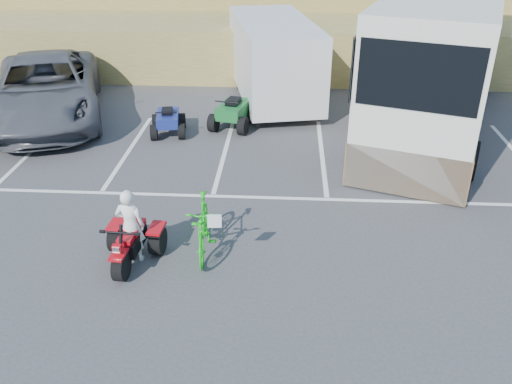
# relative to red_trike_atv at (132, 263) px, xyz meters

# --- Properties ---
(ground) EXTENTS (100.00, 100.00, 0.00)m
(ground) POSITION_rel_red_trike_atv_xyz_m (1.21, 0.37, 0.00)
(ground) COLOR #3D3D40
(ground) RESTS_ON ground
(parking_stripes) EXTENTS (28.00, 5.16, 0.01)m
(parking_stripes) POSITION_rel_red_trike_atv_xyz_m (2.07, 4.44, 0.00)
(parking_stripes) COLOR white
(parking_stripes) RESTS_ON ground
(grass_embankment) EXTENTS (40.00, 8.50, 3.10)m
(grass_embankment) POSITION_rel_red_trike_atv_xyz_m (1.21, 15.85, 1.42)
(grass_embankment) COLOR olive
(grass_embankment) RESTS_ON ground
(red_trike_atv) EXTENTS (1.20, 1.54, 0.95)m
(red_trike_atv) POSITION_rel_red_trike_atv_xyz_m (0.00, 0.00, 0.00)
(red_trike_atv) COLOR #B60A13
(red_trike_atv) RESTS_ON ground
(rider) EXTENTS (0.57, 0.40, 1.51)m
(rider) POSITION_rel_red_trike_atv_xyz_m (0.01, 0.15, 0.75)
(rider) COLOR white
(rider) RESTS_ON ground
(green_dirt_bike) EXTENTS (0.69, 1.94, 1.14)m
(green_dirt_bike) POSITION_rel_red_trike_atv_xyz_m (1.34, 0.51, 0.57)
(green_dirt_bike) COLOR #14BF19
(green_dirt_bike) RESTS_ON ground
(grey_pickup) EXTENTS (5.24, 7.61, 1.93)m
(grey_pickup) POSITION_rel_red_trike_atv_xyz_m (-4.72, 7.71, 0.97)
(grey_pickup) COLOR #4D4E55
(grey_pickup) RESTS_ON ground
(cargo_trailer) EXTENTS (3.53, 6.23, 2.74)m
(cargo_trailer) POSITION_rel_red_trike_atv_xyz_m (2.40, 9.97, 1.48)
(cargo_trailer) COLOR silver
(cargo_trailer) RESTS_ON ground
(rv_motorhome) EXTENTS (6.40, 11.50, 4.03)m
(rv_motorhome) POSITION_rel_red_trike_atv_xyz_m (7.51, 8.22, 1.75)
(rv_motorhome) COLOR silver
(rv_motorhome) RESTS_ON ground
(quad_atv_blue) EXTENTS (1.20, 1.48, 0.87)m
(quad_atv_blue) POSITION_rel_red_trike_atv_xyz_m (-0.63, 6.61, 0.00)
(quad_atv_blue) COLOR navy
(quad_atv_blue) RESTS_ON ground
(quad_atv_green) EXTENTS (1.50, 1.79, 1.02)m
(quad_atv_green) POSITION_rel_red_trike_atv_xyz_m (1.27, 7.28, 0.00)
(quad_atv_green) COLOR #166127
(quad_atv_green) RESTS_ON ground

